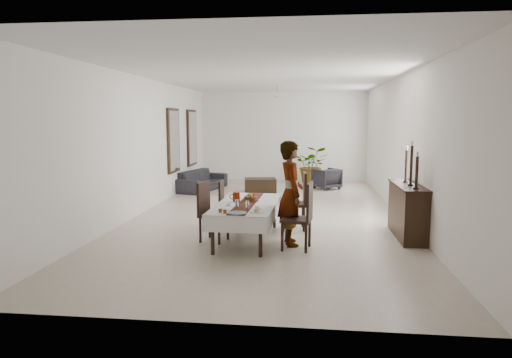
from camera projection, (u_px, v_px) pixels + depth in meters
name	position (u px, v px, depth m)	size (l,w,h in m)	color
floor	(269.00, 213.00, 10.85)	(6.00, 12.00, 0.00)	beige
ceiling	(269.00, 76.00, 10.44)	(6.00, 12.00, 0.02)	white
wall_back	(283.00, 136.00, 16.56)	(6.00, 0.02, 3.20)	white
wall_front	(220.00, 178.00, 4.73)	(6.00, 0.02, 3.20)	white
wall_left	(145.00, 145.00, 10.98)	(0.02, 12.00, 3.20)	white
wall_right	(401.00, 146.00, 10.31)	(0.02, 12.00, 3.20)	white
dining_table_top	(247.00, 205.00, 8.33)	(0.90, 2.16, 0.04)	black
table_leg_fl	(213.00, 236.00, 7.43)	(0.06, 0.06, 0.63)	black
table_leg_fr	(261.00, 238.00, 7.32)	(0.06, 0.06, 0.63)	black
table_leg_bl	(237.00, 211.00, 9.44)	(0.06, 0.06, 0.63)	black
table_leg_br	(274.00, 212.00, 9.32)	(0.06, 0.06, 0.63)	black
tablecloth_top	(247.00, 203.00, 8.33)	(1.06, 2.32, 0.01)	silver
tablecloth_drape_left	(219.00, 210.00, 8.43)	(0.01, 2.32, 0.27)	white
tablecloth_drape_right	(276.00, 211.00, 8.27)	(0.01, 2.32, 0.27)	silver
tablecloth_drape_near	(235.00, 225.00, 7.22)	(1.06, 0.01, 0.27)	white
tablecloth_drape_far	(256.00, 200.00, 9.48)	(1.06, 0.01, 0.27)	white
table_runner	(247.00, 203.00, 8.33)	(0.31, 2.25, 0.00)	#502417
red_pitcher	(236.00, 197.00, 8.48)	(0.13, 0.13, 0.18)	maroon
pitcher_handle	(232.00, 197.00, 8.50)	(0.11, 0.11, 0.02)	maroon
wine_glass_near	(247.00, 205.00, 7.73)	(0.06, 0.06, 0.15)	white
wine_glass_mid	(237.00, 204.00, 7.85)	(0.06, 0.06, 0.15)	white
teacup_right	(257.00, 208.00, 7.76)	(0.08, 0.08, 0.05)	white
saucer_right	(257.00, 209.00, 7.76)	(0.13, 0.13, 0.01)	white
teacup_left	(229.00, 204.00, 8.06)	(0.08, 0.08, 0.05)	white
saucer_left	(229.00, 206.00, 8.06)	(0.13, 0.13, 0.01)	white
plate_near_right	(256.00, 212.00, 7.49)	(0.22, 0.22, 0.01)	silver
bread_near_right	(256.00, 211.00, 7.49)	(0.08, 0.08, 0.08)	tan
plate_near_left	(225.00, 209.00, 7.71)	(0.22, 0.22, 0.01)	silver
plate_far_left	(237.00, 198.00, 8.86)	(0.22, 0.22, 0.01)	white
serving_tray	(237.00, 213.00, 7.40)	(0.32, 0.32, 0.02)	#434248
jam_jar_a	(225.00, 211.00, 7.40)	(0.06, 0.06, 0.07)	brown
jam_jar_b	(220.00, 211.00, 7.47)	(0.06, 0.06, 0.07)	brown
fruit_basket	(251.00, 199.00, 8.54)	(0.27, 0.27, 0.09)	brown
fruit_red	(253.00, 195.00, 8.54)	(0.08, 0.08, 0.08)	maroon
fruit_green	(250.00, 195.00, 8.56)	(0.07, 0.07, 0.07)	olive
fruit_yellow	(251.00, 196.00, 8.49)	(0.08, 0.08, 0.08)	gold
chair_right_near_seat	(296.00, 220.00, 7.75)	(0.49, 0.49, 0.06)	black
chair_right_near_leg_fl	(306.00, 239.00, 7.54)	(0.05, 0.05, 0.48)	black
chair_right_near_leg_fr	(309.00, 233.00, 7.92)	(0.05, 0.05, 0.48)	black
chair_right_near_leg_bl	(282.00, 237.00, 7.64)	(0.05, 0.05, 0.48)	black
chair_right_near_leg_br	(287.00, 232.00, 8.02)	(0.05, 0.05, 0.48)	black
chair_right_near_back	(310.00, 201.00, 7.65)	(0.49, 0.04, 0.62)	black
chair_right_far_seat	(294.00, 204.00, 9.16)	(0.49, 0.49, 0.06)	black
chair_right_far_leg_fl	(304.00, 220.00, 8.99)	(0.05, 0.05, 0.48)	black
chair_right_far_leg_fr	(303.00, 215.00, 9.39)	(0.05, 0.05, 0.48)	black
chair_right_far_leg_bl	(284.00, 219.00, 9.01)	(0.05, 0.05, 0.48)	black
chair_right_far_leg_br	(283.00, 215.00, 9.41)	(0.05, 0.05, 0.48)	black
chair_right_far_back	(305.00, 188.00, 9.11)	(0.49, 0.04, 0.62)	black
chair_left_near_seat	(214.00, 215.00, 8.27)	(0.46, 0.46, 0.05)	black
chair_left_near_leg_fl	(210.00, 226.00, 8.54)	(0.05, 0.05, 0.45)	black
chair_left_near_leg_fr	(200.00, 230.00, 8.19)	(0.05, 0.05, 0.45)	black
chair_left_near_leg_bl	(228.00, 227.00, 8.40)	(0.05, 0.05, 0.45)	black
chair_left_near_leg_br	(219.00, 232.00, 8.06)	(0.05, 0.05, 0.45)	black
chair_left_near_back	(204.00, 198.00, 8.30)	(0.46, 0.04, 0.58)	black
chair_left_far_seat	(230.00, 207.00, 9.31)	(0.41, 0.41, 0.05)	black
chair_left_far_leg_fl	(224.00, 216.00, 9.52)	(0.04, 0.04, 0.40)	black
chair_left_far_leg_fr	(221.00, 219.00, 9.19)	(0.04, 0.04, 0.40)	black
chair_left_far_leg_bl	(240.00, 216.00, 9.48)	(0.04, 0.04, 0.40)	black
chair_left_far_leg_br	(237.00, 220.00, 9.15)	(0.04, 0.04, 0.40)	black
chair_left_far_back	(221.00, 193.00, 9.30)	(0.41, 0.04, 0.52)	black
woman	(291.00, 193.00, 7.99)	(0.67, 0.44, 1.84)	gray
sideboard_body	(407.00, 212.00, 8.57)	(0.43, 1.61, 0.97)	black
sideboard_top	(409.00, 185.00, 8.51)	(0.47, 1.68, 0.03)	black
candlestick_near_base	(416.00, 188.00, 7.92)	(0.11, 0.11, 0.03)	black
candlestick_near_shaft	(417.00, 172.00, 7.88)	(0.05, 0.05, 0.54)	black
candlestick_near_candle	(418.00, 154.00, 7.84)	(0.04, 0.04, 0.09)	beige
candlestick_mid_base	(411.00, 185.00, 8.34)	(0.11, 0.11, 0.03)	black
candlestick_mid_shaft	(411.00, 165.00, 8.30)	(0.05, 0.05, 0.70)	black
candlestick_mid_candle	(412.00, 143.00, 8.24)	(0.04, 0.04, 0.09)	beige
candlestick_far_base	(406.00, 182.00, 8.77)	(0.11, 0.11, 0.03)	black
candlestick_far_shaft	(406.00, 166.00, 8.73)	(0.05, 0.05, 0.59)	black
candlestick_far_candle	(407.00, 148.00, 8.68)	(0.04, 0.04, 0.09)	beige
sofa	(202.00, 180.00, 14.37)	(2.12, 0.83, 0.62)	#29272C
armchair	(327.00, 179.00, 14.53)	(0.71, 0.73, 0.67)	#2B292F
coffee_table	(260.00, 185.00, 13.93)	(0.94, 0.63, 0.42)	black
potted_plant	(312.00, 165.00, 15.80)	(1.16, 1.00, 1.29)	#276126
mirror_frame_near	(173.00, 141.00, 13.14)	(0.06, 1.05, 1.85)	black
mirror_glass_near	(175.00, 141.00, 13.14)	(0.01, 0.90, 1.70)	silver
mirror_frame_far	(192.00, 138.00, 15.21)	(0.06, 1.05, 1.85)	black
mirror_glass_far	(193.00, 138.00, 15.21)	(0.01, 0.90, 1.70)	white
fan_rod	(278.00, 89.00, 13.41)	(0.04, 0.04, 0.20)	silver
fan_hub	(278.00, 96.00, 13.43)	(0.16, 0.16, 0.08)	silver
fan_blade_n	(279.00, 96.00, 13.78)	(0.10, 0.55, 0.01)	silver
fan_blade_s	(277.00, 95.00, 13.09)	(0.10, 0.55, 0.01)	white
fan_blade_e	(290.00, 96.00, 13.39)	(0.55, 0.10, 0.01)	white
fan_blade_w	(266.00, 96.00, 13.47)	(0.55, 0.10, 0.01)	white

